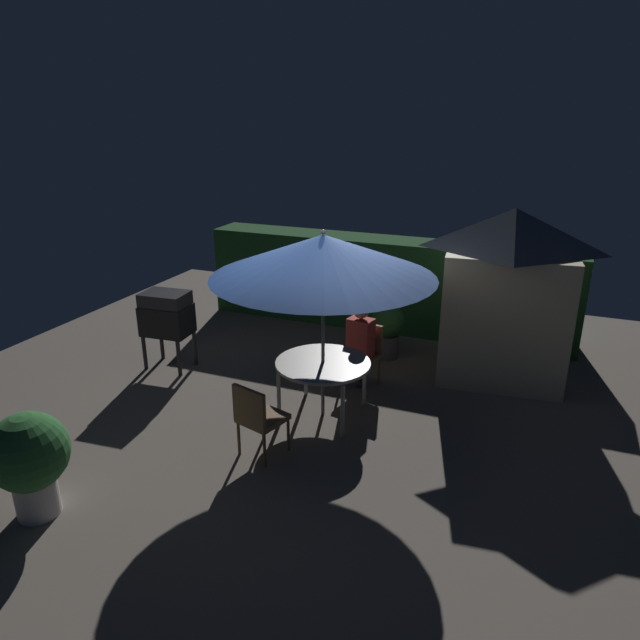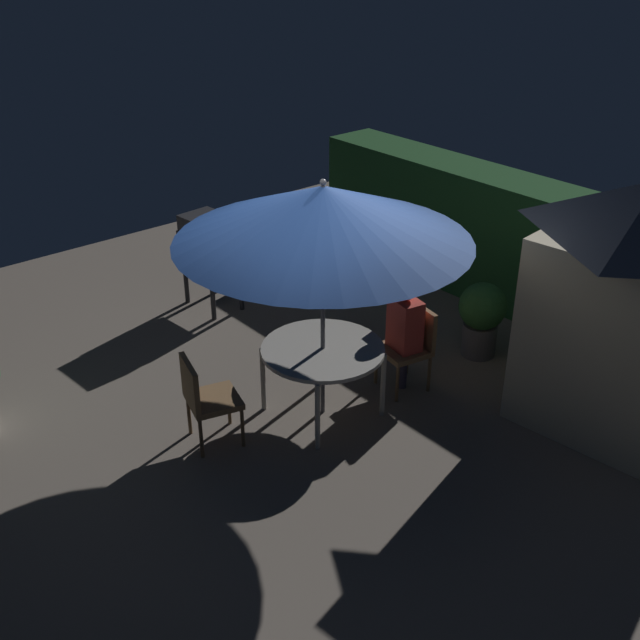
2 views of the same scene
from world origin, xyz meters
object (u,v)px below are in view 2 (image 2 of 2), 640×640
(bbq_grill, at_px, (210,244))
(chair_near_shed, at_px, (411,342))
(potted_plant_by_grill, at_px, (482,315))
(chair_far_side, at_px, (204,396))
(patio_umbrella, at_px, (323,214))
(patio_table, at_px, (323,353))
(person_in_red, at_px, (405,322))
(garden_shed, at_px, (633,309))

(bbq_grill, xyz_separation_m, chair_near_shed, (2.91, 0.54, -0.33))
(bbq_grill, relative_size, potted_plant_by_grill, 1.37)
(potted_plant_by_grill, bearing_deg, chair_far_side, -100.16)
(patio_umbrella, distance_m, bbq_grill, 3.03)
(patio_table, bearing_deg, potted_plant_by_grill, 82.98)
(chair_near_shed, distance_m, person_in_red, 0.28)
(patio_table, bearing_deg, garden_shed, 45.58)
(garden_shed, distance_m, patio_table, 2.89)
(bbq_grill, height_order, potted_plant_by_grill, bbq_grill)
(patio_table, relative_size, bbq_grill, 1.00)
(patio_table, height_order, potted_plant_by_grill, potted_plant_by_grill)
(potted_plant_by_grill, bearing_deg, patio_table, -97.02)
(patio_umbrella, height_order, chair_far_side, patio_umbrella)
(patio_umbrella, xyz_separation_m, chair_far_side, (-0.33, -1.16, -1.59))
(bbq_grill, xyz_separation_m, potted_plant_by_grill, (2.97, 1.62, -0.35))
(garden_shed, relative_size, potted_plant_by_grill, 2.85)
(garden_shed, xyz_separation_m, person_in_red, (-1.80, -1.08, -0.49))
(chair_far_side, bearing_deg, patio_table, 74.28)
(chair_near_shed, height_order, person_in_red, person_in_red)
(chair_far_side, distance_m, person_in_red, 2.18)
(garden_shed, xyz_separation_m, bbq_grill, (-4.69, -1.54, -0.42))
(patio_umbrella, bearing_deg, person_in_red, 78.80)
(patio_table, xyz_separation_m, chair_near_shed, (0.20, 1.03, -0.16))
(person_in_red, bearing_deg, patio_table, -101.20)
(bbq_grill, xyz_separation_m, person_in_red, (2.90, 0.46, -0.06))
(chair_near_shed, xyz_separation_m, person_in_red, (-0.02, -0.08, 0.26))
(patio_table, xyz_separation_m, person_in_red, (0.19, 0.94, 0.10))
(chair_near_shed, bearing_deg, potted_plant_by_grill, 87.03)
(bbq_grill, height_order, chair_far_side, bbq_grill)
(patio_table, relative_size, potted_plant_by_grill, 1.38)
(bbq_grill, bearing_deg, patio_table, -10.13)
(patio_umbrella, relative_size, person_in_red, 2.16)
(garden_shed, relative_size, bbq_grill, 2.08)
(patio_umbrella, height_order, bbq_grill, patio_umbrella)
(garden_shed, xyz_separation_m, patio_umbrella, (-1.98, -2.02, 0.84))
(garden_shed, bearing_deg, chair_far_side, -125.98)
(bbq_grill, bearing_deg, garden_shed, 18.14)
(patio_umbrella, bearing_deg, patio_table, 0.00)
(bbq_grill, height_order, person_in_red, person_in_red)
(patio_table, bearing_deg, chair_far_side, -105.72)
(bbq_grill, bearing_deg, chair_near_shed, 10.54)
(garden_shed, xyz_separation_m, chair_far_side, (-2.31, -3.18, -0.75))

